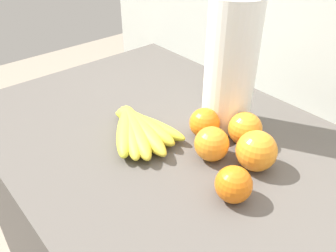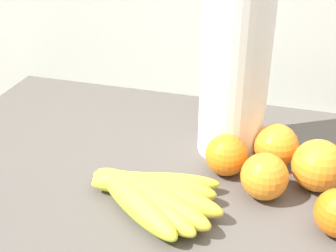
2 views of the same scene
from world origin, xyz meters
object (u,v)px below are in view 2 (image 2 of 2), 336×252
Objects in this scene: banana_bunch at (149,194)px; orange_right at (276,146)px; orange_front at (264,177)px; paper_towel_roll at (235,71)px; orange_back_left at (318,165)px; orange_back_right at (226,155)px.

banana_bunch is 3.02× the size of orange_right.
orange_right reaches higher than orange_front.
banana_bunch is 0.25m from paper_towel_roll.
orange_back_left is at bearing -27.58° from paper_towel_roll.
orange_right reaches higher than banana_bunch.
orange_front is at bearing -149.26° from orange_back_left.
orange_back_right is at bearing -147.45° from orange_right.
paper_towel_roll is at bearing 152.42° from orange_back_left.
orange_back_right reaches higher than banana_bunch.
orange_front is at bearing -95.88° from orange_right.
orange_back_left is 0.20m from paper_towel_roll.
banana_bunch is at bearing -156.16° from orange_front.
banana_bunch is at bearing -114.35° from paper_towel_roll.
banana_bunch is 0.24m from orange_right.
orange_front is at bearing -34.96° from orange_back_right.
orange_back_left is at bearing -35.69° from orange_right.
banana_bunch is 0.26m from orange_back_left.
orange_right is 0.09m from orange_back_right.
orange_right is 1.02× the size of orange_front.
paper_towel_roll reaches higher than orange_front.
orange_back_right is (-0.07, 0.05, -0.00)m from orange_front.
orange_back_left is 1.11× the size of orange_right.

